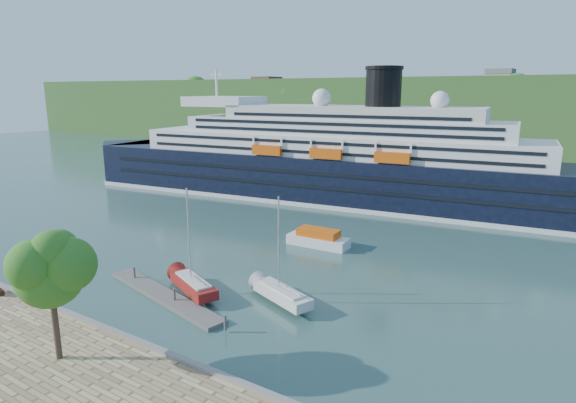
# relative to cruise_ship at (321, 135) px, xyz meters

# --- Properties ---
(ground) EXTENTS (400.00, 400.00, 0.00)m
(ground) POSITION_rel_cruise_ship_xyz_m (5.87, -56.09, -12.12)
(ground) COLOR #2A4C45
(ground) RESTS_ON ground
(far_hillside) EXTENTS (400.00, 50.00, 24.00)m
(far_hillside) POSITION_rel_cruise_ship_xyz_m (5.87, 88.91, -0.12)
(far_hillside) COLOR #2D5421
(far_hillside) RESTS_ON ground
(quay_coping) EXTENTS (220.00, 0.50, 0.30)m
(quay_coping) POSITION_rel_cruise_ship_xyz_m (5.87, -56.29, -10.97)
(quay_coping) COLOR slate
(quay_coping) RESTS_ON promenade
(cruise_ship) EXTENTS (109.09, 28.78, 24.25)m
(cruise_ship) POSITION_rel_cruise_ship_xyz_m (0.00, 0.00, 0.00)
(cruise_ship) COLOR black
(cruise_ship) RESTS_ON ground
(promenade_tree) EXTENTS (6.48, 6.48, 10.74)m
(promenade_tree) POSITION_rel_cruise_ship_xyz_m (11.75, -60.87, -5.75)
(promenade_tree) COLOR #2B681B
(promenade_tree) RESTS_ON promenade
(floating_pontoon) EXTENTS (18.06, 6.02, 0.40)m
(floating_pontoon) POSITION_rel_cruise_ship_xyz_m (8.59, -47.73, -11.92)
(floating_pontoon) COLOR #66615A
(floating_pontoon) RESTS_ON ground
(sailboat_red) EXTENTS (8.33, 5.25, 10.45)m
(sailboat_red) POSITION_rel_cruise_ship_xyz_m (10.69, -45.67, -6.90)
(sailboat_red) COLOR maroon
(sailboat_red) RESTS_ON ground
(sailboat_white_far) EXTENTS (8.12, 4.77, 10.14)m
(sailboat_white_far) POSITION_rel_cruise_ship_xyz_m (19.45, -42.67, -7.05)
(sailboat_white_far) COLOR silver
(sailboat_white_far) RESTS_ON ground
(tender_launch) EXTENTS (8.47, 3.20, 2.31)m
(tender_launch) POSITION_rel_cruise_ship_xyz_m (13.61, -25.11, -10.97)
(tender_launch) COLOR #DC540C
(tender_launch) RESTS_ON ground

